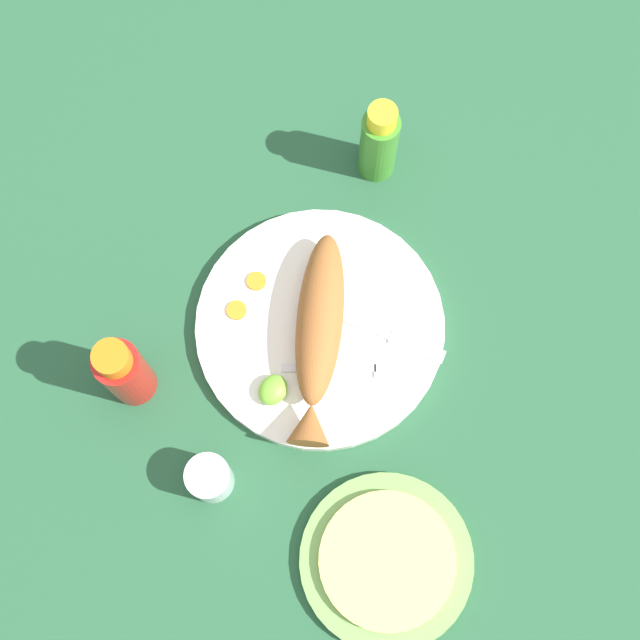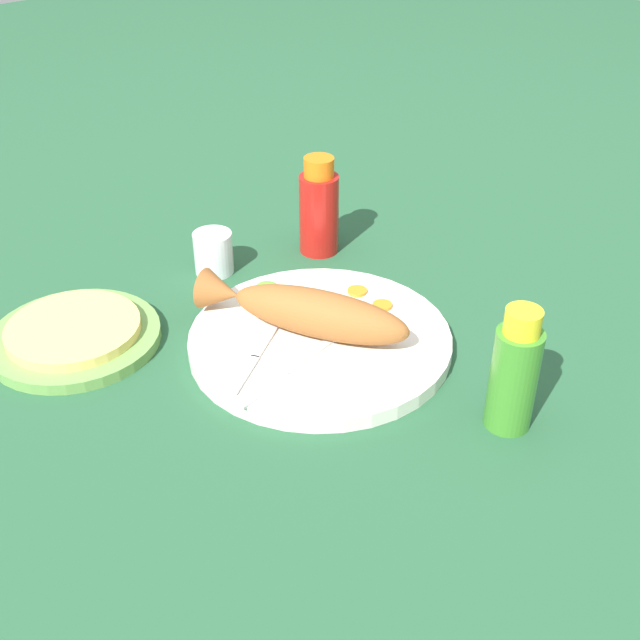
# 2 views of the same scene
# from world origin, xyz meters

# --- Properties ---
(ground_plane) EXTENTS (4.00, 4.00, 0.00)m
(ground_plane) POSITION_xyz_m (0.00, 0.00, 0.00)
(ground_plane) COLOR #235133
(main_plate) EXTENTS (0.31, 0.31, 0.02)m
(main_plate) POSITION_xyz_m (0.00, 0.00, 0.01)
(main_plate) COLOR white
(main_plate) RESTS_ON ground_plane
(fried_fish) EXTENTS (0.26, 0.16, 0.06)m
(fried_fish) POSITION_xyz_m (-0.02, -0.01, 0.05)
(fried_fish) COLOR #935628
(fried_fish) RESTS_ON main_plate
(fork_near) EXTENTS (0.04, 0.19, 0.00)m
(fork_near) POSITION_xyz_m (0.03, -0.07, 0.02)
(fork_near) COLOR silver
(fork_near) RESTS_ON main_plate
(fork_far) EXTENTS (0.11, 0.17, 0.00)m
(fork_far) POSITION_xyz_m (-0.02, -0.08, 0.02)
(fork_far) COLOR silver
(fork_far) RESTS_ON main_plate
(carrot_slice_near) EXTENTS (0.02, 0.02, 0.00)m
(carrot_slice_near) POSITION_xyz_m (0.01, 0.10, 0.02)
(carrot_slice_near) COLOR orange
(carrot_slice_near) RESTS_ON main_plate
(carrot_slice_mid) EXTENTS (0.02, 0.02, 0.00)m
(carrot_slice_mid) POSITION_xyz_m (-0.04, 0.10, 0.02)
(carrot_slice_mid) COLOR orange
(carrot_slice_mid) RESTS_ON main_plate
(lime_wedge_main) EXTENTS (0.04, 0.03, 0.02)m
(lime_wedge_main) POSITION_xyz_m (-0.10, 0.01, 0.03)
(lime_wedge_main) COLOR #6BB233
(lime_wedge_main) RESTS_ON main_plate
(hot_sauce_bottle_red) EXTENTS (0.06, 0.06, 0.14)m
(hot_sauce_bottle_red) POSITION_xyz_m (-0.18, 0.16, 0.06)
(hot_sauce_bottle_red) COLOR #B21914
(hot_sauce_bottle_red) RESTS_ON ground_plane
(hot_sauce_bottle_green) EXTENTS (0.05, 0.05, 0.14)m
(hot_sauce_bottle_green) POSITION_xyz_m (0.23, 0.05, 0.06)
(hot_sauce_bottle_green) COLOR #3D8428
(hot_sauce_bottle_green) RESTS_ON ground_plane
(salt_cup) EXTENTS (0.05, 0.05, 0.06)m
(salt_cup) POSITION_xyz_m (-0.23, 0.02, 0.03)
(salt_cup) COLOR silver
(salt_cup) RESTS_ON ground_plane
(tortilla_plate) EXTENTS (0.20, 0.20, 0.01)m
(tortilla_plate) POSITION_xyz_m (-0.20, -0.21, 0.01)
(tortilla_plate) COLOR #6B9E4C
(tortilla_plate) RESTS_ON ground_plane
(tortilla_stack) EXTENTS (0.16, 0.16, 0.01)m
(tortilla_stack) POSITION_xyz_m (-0.20, -0.21, 0.02)
(tortilla_stack) COLOR #E0C666
(tortilla_stack) RESTS_ON tortilla_plate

